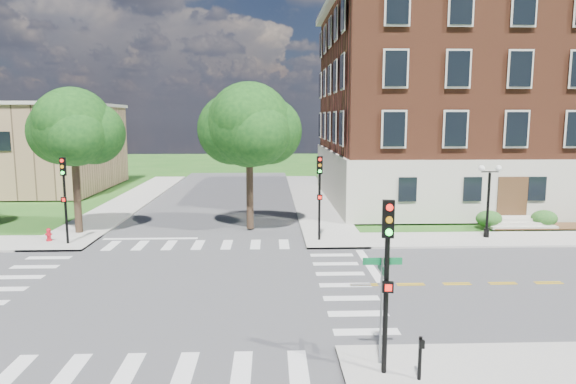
{
  "coord_description": "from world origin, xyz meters",
  "views": [
    {
      "loc": [
        4.02,
        -20.85,
        7.06
      ],
      "look_at": [
        4.97,
        5.69,
        3.2
      ],
      "focal_mm": 32.0,
      "sensor_mm": 36.0,
      "label": 1
    }
  ],
  "objects_px": {
    "push_button_post": "(420,356)",
    "street_sign_pole": "(382,289)",
    "traffic_signal_se": "(387,265)",
    "traffic_signal_ne": "(320,187)",
    "twin_lamp_west": "(488,197)",
    "fire_hydrant": "(49,235)",
    "traffic_signal_nw": "(64,189)"
  },
  "relations": [
    {
      "from": "push_button_post",
      "to": "street_sign_pole",
      "type": "bearing_deg",
      "value": 130.94
    },
    {
      "from": "traffic_signal_se",
      "to": "street_sign_pole",
      "type": "xyz_separation_m",
      "value": [
        0.01,
        0.55,
        -0.88
      ]
    },
    {
      "from": "traffic_signal_ne",
      "to": "twin_lamp_west",
      "type": "relative_size",
      "value": 1.13
    },
    {
      "from": "push_button_post",
      "to": "fire_hydrant",
      "type": "xyz_separation_m",
      "value": [
        -16.52,
        16.19,
        -0.33
      ]
    },
    {
      "from": "traffic_signal_se",
      "to": "street_sign_pole",
      "type": "height_order",
      "value": "traffic_signal_se"
    },
    {
      "from": "traffic_signal_se",
      "to": "traffic_signal_nw",
      "type": "bearing_deg",
      "value": 133.55
    },
    {
      "from": "traffic_signal_se",
      "to": "push_button_post",
      "type": "distance_m",
      "value": 2.57
    },
    {
      "from": "traffic_signal_ne",
      "to": "twin_lamp_west",
      "type": "distance_m",
      "value": 9.89
    },
    {
      "from": "traffic_signal_nw",
      "to": "twin_lamp_west",
      "type": "distance_m",
      "value": 23.96
    },
    {
      "from": "traffic_signal_nw",
      "to": "twin_lamp_west",
      "type": "bearing_deg",
      "value": 1.63
    },
    {
      "from": "push_button_post",
      "to": "traffic_signal_ne",
      "type": "bearing_deg",
      "value": 94.16
    },
    {
      "from": "street_sign_pole",
      "to": "fire_hydrant",
      "type": "bearing_deg",
      "value": 135.86
    },
    {
      "from": "traffic_signal_se",
      "to": "twin_lamp_west",
      "type": "relative_size",
      "value": 1.13
    },
    {
      "from": "traffic_signal_nw",
      "to": "twin_lamp_west",
      "type": "xyz_separation_m",
      "value": [
        23.94,
        0.68,
        -0.66
      ]
    },
    {
      "from": "push_button_post",
      "to": "traffic_signal_nw",
      "type": "bearing_deg",
      "value": 134.4
    },
    {
      "from": "fire_hydrant",
      "to": "push_button_post",
      "type": "bearing_deg",
      "value": -44.42
    },
    {
      "from": "traffic_signal_nw",
      "to": "push_button_post",
      "type": "relative_size",
      "value": 4.0
    },
    {
      "from": "traffic_signal_nw",
      "to": "fire_hydrant",
      "type": "height_order",
      "value": "traffic_signal_nw"
    },
    {
      "from": "push_button_post",
      "to": "fire_hydrant",
      "type": "relative_size",
      "value": 1.6
    },
    {
      "from": "traffic_signal_se",
      "to": "fire_hydrant",
      "type": "xyz_separation_m",
      "value": [
        -15.67,
        15.76,
        -2.72
      ]
    },
    {
      "from": "street_sign_pole",
      "to": "fire_hydrant",
      "type": "xyz_separation_m",
      "value": [
        -15.67,
        15.21,
        -1.84
      ]
    },
    {
      "from": "traffic_signal_nw",
      "to": "street_sign_pole",
      "type": "relative_size",
      "value": 1.55
    },
    {
      "from": "traffic_signal_ne",
      "to": "fire_hydrant",
      "type": "xyz_separation_m",
      "value": [
        -15.36,
        0.29,
        -2.72
      ]
    },
    {
      "from": "traffic_signal_ne",
      "to": "traffic_signal_nw",
      "type": "xyz_separation_m",
      "value": [
        -14.08,
        -0.34,
        0.0
      ]
    },
    {
      "from": "traffic_signal_se",
      "to": "fire_hydrant",
      "type": "bearing_deg",
      "value": 134.83
    },
    {
      "from": "traffic_signal_ne",
      "to": "street_sign_pole",
      "type": "xyz_separation_m",
      "value": [
        0.31,
        -14.92,
        -0.88
      ]
    },
    {
      "from": "traffic_signal_ne",
      "to": "fire_hydrant",
      "type": "bearing_deg",
      "value": 178.92
    },
    {
      "from": "traffic_signal_nw",
      "to": "push_button_post",
      "type": "xyz_separation_m",
      "value": [
        15.24,
        -15.56,
        -2.39
      ]
    },
    {
      "from": "fire_hydrant",
      "to": "traffic_signal_ne",
      "type": "bearing_deg",
      "value": -1.08
    },
    {
      "from": "traffic_signal_ne",
      "to": "push_button_post",
      "type": "xyz_separation_m",
      "value": [
        1.16,
        -15.9,
        -2.39
      ]
    },
    {
      "from": "twin_lamp_west",
      "to": "push_button_post",
      "type": "bearing_deg",
      "value": -118.21
    },
    {
      "from": "traffic_signal_ne",
      "to": "push_button_post",
      "type": "distance_m",
      "value": 16.12
    }
  ]
}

